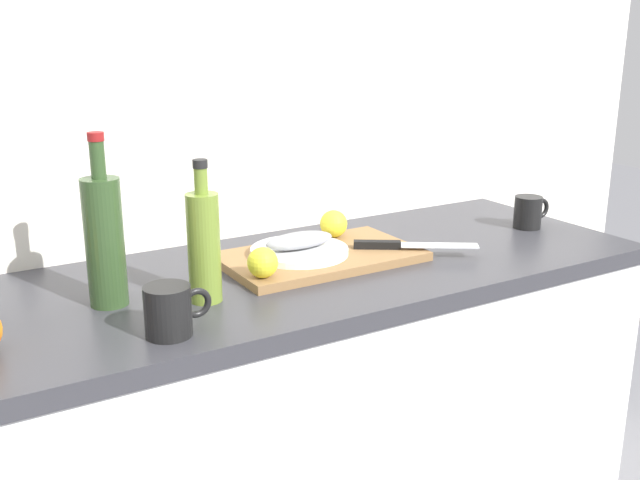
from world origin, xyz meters
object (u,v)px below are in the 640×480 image
(white_plate, at_px, (299,251))
(olive_oil_bottle, at_px, (204,245))
(fish_fillet, at_px, (299,240))
(coffee_mug_0, at_px, (170,311))
(cutting_board, at_px, (320,257))
(wine_bottle, at_px, (104,238))
(coffee_mug_1, at_px, (529,212))
(lemon_0, at_px, (263,263))
(chef_knife, at_px, (400,245))

(white_plate, relative_size, olive_oil_bottle, 0.79)
(fish_fillet, height_order, coffee_mug_0, coffee_mug_0)
(cutting_board, relative_size, white_plate, 2.00)
(white_plate, xyz_separation_m, wine_bottle, (-0.45, -0.03, 0.11))
(fish_fillet, relative_size, coffee_mug_1, 1.49)
(fish_fillet, distance_m, olive_oil_bottle, 0.31)
(lemon_0, bearing_deg, chef_knife, 2.64)
(cutting_board, xyz_separation_m, coffee_mug_0, (-0.44, -0.23, 0.04))
(cutting_board, distance_m, coffee_mug_1, 0.63)
(cutting_board, xyz_separation_m, chef_knife, (0.18, -0.07, 0.02))
(coffee_mug_0, bearing_deg, fish_fillet, 31.21)
(olive_oil_bottle, height_order, wine_bottle, wine_bottle)
(wine_bottle, bearing_deg, coffee_mug_0, -76.00)
(fish_fillet, height_order, lemon_0, lemon_0)
(wine_bottle, height_order, coffee_mug_0, wine_bottle)
(fish_fillet, bearing_deg, chef_knife, -20.36)
(chef_knife, distance_m, coffee_mug_1, 0.45)
(cutting_board, distance_m, coffee_mug_0, 0.50)
(white_plate, distance_m, lemon_0, 0.18)
(fish_fillet, distance_m, coffee_mug_1, 0.68)
(chef_knife, distance_m, coffee_mug_0, 0.64)
(white_plate, height_order, wine_bottle, wine_bottle)
(wine_bottle, bearing_deg, cutting_board, 2.46)
(cutting_board, bearing_deg, coffee_mug_0, -152.87)
(lemon_0, height_order, coffee_mug_1, same)
(cutting_board, relative_size, wine_bottle, 1.33)
(lemon_0, distance_m, olive_oil_bottle, 0.15)
(white_plate, height_order, fish_fillet, fish_fillet)
(wine_bottle, xyz_separation_m, coffee_mug_0, (0.05, -0.21, -0.09))
(chef_knife, relative_size, coffee_mug_1, 2.29)
(chef_knife, xyz_separation_m, coffee_mug_0, (-0.62, -0.16, 0.02))
(olive_oil_bottle, xyz_separation_m, coffee_mug_1, (0.95, 0.06, -0.07))
(cutting_board, relative_size, fish_fillet, 2.67)
(fish_fillet, bearing_deg, coffee_mug_1, -4.41)
(coffee_mug_0, distance_m, coffee_mug_1, 1.08)
(white_plate, relative_size, chef_knife, 0.87)
(lemon_0, distance_m, coffee_mug_0, 0.29)
(cutting_board, relative_size, olive_oil_bottle, 1.59)
(cutting_board, bearing_deg, fish_fillet, 165.17)
(lemon_0, relative_size, coffee_mug_0, 0.53)
(coffee_mug_1, bearing_deg, white_plate, 175.59)
(coffee_mug_0, relative_size, coffee_mug_1, 1.09)
(cutting_board, xyz_separation_m, fish_fillet, (-0.05, 0.01, 0.04))
(cutting_board, distance_m, white_plate, 0.05)
(olive_oil_bottle, bearing_deg, cutting_board, 17.50)
(fish_fillet, height_order, olive_oil_bottle, olive_oil_bottle)
(white_plate, height_order, lemon_0, lemon_0)
(white_plate, distance_m, coffee_mug_0, 0.46)
(coffee_mug_1, bearing_deg, wine_bottle, 179.07)
(white_plate, bearing_deg, lemon_0, -145.10)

